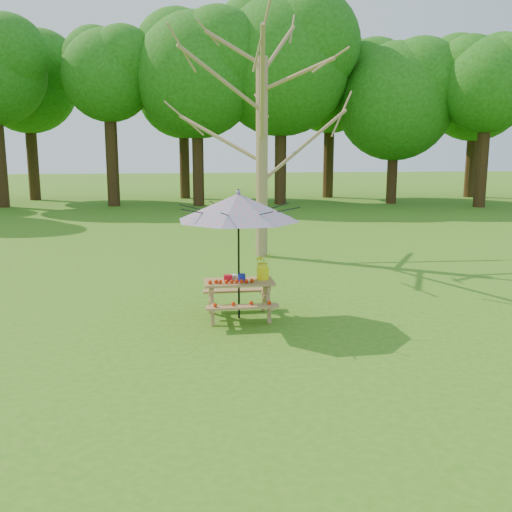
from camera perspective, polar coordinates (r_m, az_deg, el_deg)
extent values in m
cylinder|color=#8F7A4E|center=(15.38, 0.58, 9.65)|extent=(0.35, 0.35, 5.24)
cube|color=#A37249|center=(9.87, -1.73, -2.61)|extent=(1.20, 0.62, 0.04)
cube|color=#A37249|center=(9.41, -1.37, -5.10)|extent=(1.20, 0.22, 0.04)
cube|color=#A37249|center=(10.47, -2.03, -3.46)|extent=(1.20, 0.22, 0.04)
cylinder|color=black|center=(9.77, -1.74, 0.10)|extent=(0.04, 0.04, 2.25)
cone|color=#2199BE|center=(9.65, -1.77, 4.92)|extent=(2.81, 2.81, 0.45)
sphere|color=#2199BE|center=(9.63, -1.78, 6.40)|extent=(0.08, 0.08, 0.08)
cube|color=red|center=(9.88, -2.82, -2.19)|extent=(0.14, 0.12, 0.10)
cylinder|color=#1521AE|center=(9.81, -1.43, -2.18)|extent=(0.13, 0.13, 0.13)
cube|color=silver|center=(10.03, -2.35, -2.07)|extent=(0.13, 0.13, 0.07)
cylinder|color=#FFF00D|center=(9.95, 0.69, -1.74)|extent=(0.21, 0.21, 0.21)
imported|color=#FFF828|center=(9.91, 0.69, -0.58)|extent=(0.34, 0.32, 0.32)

